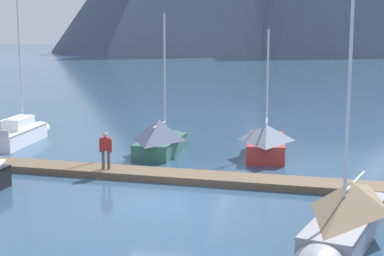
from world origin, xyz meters
name	(u,v)px	position (x,y,z in m)	size (l,w,h in m)	color
ground_plane	(153,205)	(0.00, 0.00, 0.00)	(700.00, 700.00, 0.00)	#2D4C6B
dock	(181,176)	(0.00, 4.00, 0.14)	(27.78, 2.48, 0.30)	brown
sailboat_nearest_berth	(23,132)	(-11.51, 10.35, 0.61)	(2.13, 6.88, 8.34)	white
sailboat_mid_dock_port	(162,137)	(-2.54, 9.39, 0.87)	(2.19, 6.00, 7.48)	#336B56
sailboat_mid_dock_starboard	(266,140)	(2.99, 10.23, 0.80)	(2.56, 6.35, 6.63)	#B2332D
sailboat_far_berth	(346,215)	(7.01, -2.27, 0.83)	(3.05, 7.26, 8.96)	#93939E
person_on_dock	(106,148)	(-3.49, 3.88, 1.26)	(0.59, 0.24, 1.69)	brown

